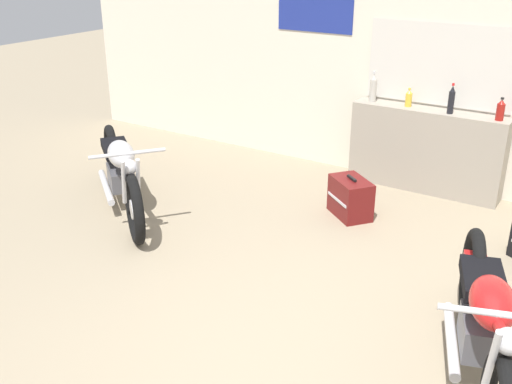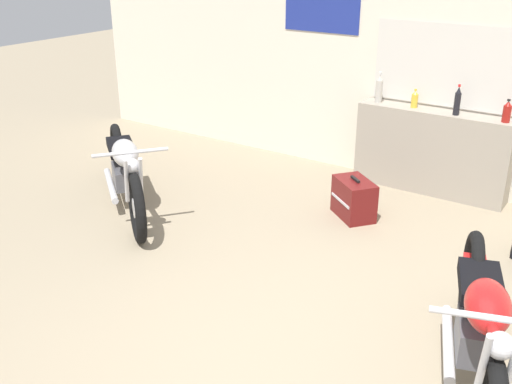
% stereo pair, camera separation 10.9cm
% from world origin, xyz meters
% --- Properties ---
extents(wall_back, '(10.00, 0.07, 2.80)m').
position_xyz_m(wall_back, '(-0.00, 3.53, 1.40)').
color(wall_back, beige).
rests_on(wall_back, ground_plane).
extents(sill_counter, '(1.55, 0.28, 0.85)m').
position_xyz_m(sill_counter, '(-0.37, 3.35, 0.43)').
color(sill_counter, gray).
rests_on(sill_counter, ground_plane).
extents(bottle_leftmost, '(0.07, 0.07, 0.32)m').
position_xyz_m(bottle_leftmost, '(-0.98, 3.34, 0.99)').
color(bottle_leftmost, '#B7B2A8').
rests_on(bottle_leftmost, sill_counter).
extents(bottle_left_center, '(0.07, 0.07, 0.19)m').
position_xyz_m(bottle_left_center, '(-0.60, 3.35, 0.94)').
color(bottle_left_center, gold).
rests_on(bottle_left_center, sill_counter).
extents(bottle_center, '(0.06, 0.06, 0.30)m').
position_xyz_m(bottle_center, '(-0.17, 3.31, 0.98)').
color(bottle_center, black).
rests_on(bottle_center, sill_counter).
extents(bottle_right_center, '(0.08, 0.08, 0.22)m').
position_xyz_m(bottle_right_center, '(0.29, 3.32, 0.95)').
color(bottle_right_center, maroon).
rests_on(bottle_right_center, sill_counter).
extents(motorcycle_red, '(0.84, 1.91, 0.86)m').
position_xyz_m(motorcycle_red, '(0.85, 0.58, 0.41)').
color(motorcycle_red, black).
rests_on(motorcycle_red, ground_plane).
extents(motorcycle_silver, '(1.73, 1.37, 0.77)m').
position_xyz_m(motorcycle_silver, '(-2.66, 1.33, 0.39)').
color(motorcycle_silver, black).
rests_on(motorcycle_silver, ground_plane).
extents(hard_case_darkred, '(0.51, 0.48, 0.39)m').
position_xyz_m(hard_case_darkred, '(-0.74, 2.34, 0.18)').
color(hard_case_darkred, maroon).
rests_on(hard_case_darkred, ground_plane).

